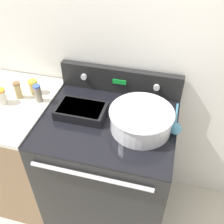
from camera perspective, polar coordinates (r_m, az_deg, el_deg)
The scene contains 11 objects.
kitchen_wall at distance 1.69m, azimuth 2.50°, elevation 14.93°, with size 8.00×0.05×2.50m.
stove_range at distance 1.91m, azimuth -0.73°, elevation -12.14°, with size 0.82×0.71×0.92m.
control_panel at distance 1.76m, azimuth 1.84°, elevation 6.87°, with size 0.82×0.07×0.18m.
side_counter at distance 2.13m, azimuth -19.00°, elevation -7.67°, with size 0.56×0.68×0.93m.
mixing_bowl at distance 1.49m, azimuth 6.38°, elevation -1.45°, with size 0.37×0.37×0.13m.
casserole_dish at distance 1.61m, azimuth -6.73°, elevation 0.35°, with size 0.30×0.19×0.06m.
ladle at distance 1.53m, azimuth 13.64°, elevation -3.23°, with size 0.07×0.30×0.07m.
spice_jar_blue_cap at distance 1.74m, azimuth -15.80°, elevation 3.97°, with size 0.05×0.05×0.12m.
spice_jar_yellow_cap at distance 1.83m, azimuth -16.70°, elevation 5.30°, with size 0.06×0.06×0.10m.
spice_jar_brown_cap at distance 1.81m, azimuth -19.80°, elevation 4.51°, with size 0.05×0.05×0.12m.
spice_jar_orange_cap at distance 1.80m, azimuth -22.90°, elevation 3.15°, with size 0.06×0.06×0.10m.
Camera 1 is at (0.32, -0.78, 1.97)m, focal length 42.00 mm.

